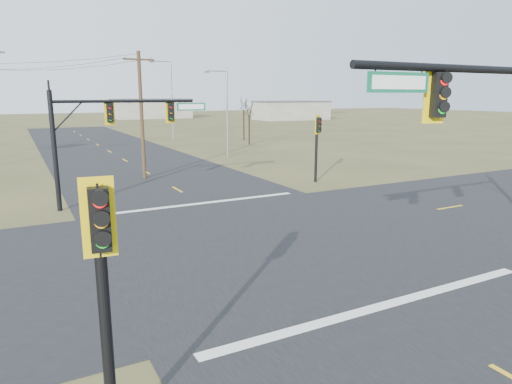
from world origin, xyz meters
TOP-DOWN VIEW (x-y plane):
  - ground at (0.00, 0.00)m, footprint 320.00×320.00m
  - road_ew at (0.00, 0.00)m, footprint 160.00×14.00m
  - road_ns at (0.00, 0.00)m, footprint 14.00×160.00m
  - stop_bar_near at (0.00, -7.50)m, footprint 12.00×0.40m
  - stop_bar_far at (0.00, 7.50)m, footprint 12.00×0.40m
  - mast_arm_far at (-4.36, 9.64)m, footprint 8.83×0.42m
  - pedestal_signal_ne at (9.84, 9.89)m, footprint 0.66×0.58m
  - pedestal_signal_sw at (-8.27, -9.42)m, footprint 0.60×0.53m
  - utility_pole_near at (-0.83, 17.27)m, footprint 2.29×0.28m
  - streetlight_a at (9.61, 25.39)m, footprint 2.44×0.29m
  - streetlight_b at (10.27, 45.42)m, footprint 3.05×0.48m
  - bare_tree_c at (17.29, 35.19)m, footprint 3.04×3.04m
  - bare_tree_d at (19.38, 40.95)m, footprint 3.07×3.07m
  - warehouse_mid at (25.00, 110.00)m, footprint 20.00×12.00m
  - warehouse_right at (55.00, 85.00)m, footprint 18.00×10.00m

SIDE VIEW (x-z plane):
  - ground at x=0.00m, z-range 0.00..0.00m
  - road_ew at x=0.00m, z-range 0.00..0.02m
  - road_ns at x=0.00m, z-range 0.00..0.02m
  - stop_bar_near at x=0.00m, z-range 0.03..0.03m
  - stop_bar_far at x=0.00m, z-range 0.03..0.03m
  - warehouse_right at x=55.00m, z-range 0.00..4.50m
  - warehouse_mid at x=25.00m, z-range 0.00..5.00m
  - pedestal_signal_ne at x=9.84m, z-range 1.05..5.90m
  - pedestal_signal_sw at x=-8.27m, z-range 1.05..6.02m
  - bare_tree_c at x=17.29m, z-range 1.69..7.63m
  - mast_arm_far at x=-4.36m, z-range 1.46..7.95m
  - utility_pole_near at x=-0.83m, z-range 0.19..9.54m
  - streetlight_a at x=9.61m, z-range 0.53..9.26m
  - bare_tree_d at x=19.38m, z-range 1.93..8.24m
  - streetlight_b at x=10.27m, z-range 0.67..11.57m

